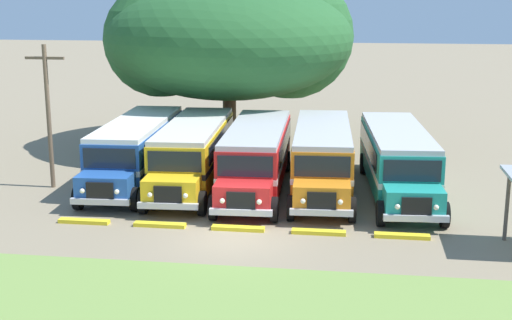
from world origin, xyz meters
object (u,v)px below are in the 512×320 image
at_px(parked_bus_slot_2, 256,154).
at_px(utility_pole, 48,112).
at_px(parked_bus_slot_3, 323,154).
at_px(parked_bus_slot_1, 194,150).
at_px(parked_bus_slot_0, 137,148).
at_px(broad_shade_tree, 234,36).
at_px(parked_bus_slot_4, 397,158).

xyz_separation_m(parked_bus_slot_2, utility_pole, (-9.28, -1.23, 1.91)).
relative_size(parked_bus_slot_3, utility_pole, 1.67).
xyz_separation_m(parked_bus_slot_3, utility_pole, (-12.25, -1.63, 1.91)).
xyz_separation_m(parked_bus_slot_1, parked_bus_slot_2, (3.02, -0.41, 0.00)).
relative_size(parked_bus_slot_0, broad_shade_tree, 0.72).
xyz_separation_m(parked_bus_slot_0, parked_bus_slot_3, (8.79, -0.18, 0.00)).
distance_m(parked_bus_slot_3, utility_pole, 12.51).
relative_size(parked_bus_slot_0, parked_bus_slot_3, 1.00).
bearing_deg(parked_bus_slot_0, broad_shade_tree, 158.73).
relative_size(parked_bus_slot_0, parked_bus_slot_1, 1.00).
bearing_deg(parked_bus_slot_4, parked_bus_slot_0, -96.08).
bearing_deg(parked_bus_slot_4, parked_bus_slot_1, -95.57).
relative_size(parked_bus_slot_4, broad_shade_tree, 0.72).
bearing_deg(utility_pole, parked_bus_slot_4, 5.17).
height_order(parked_bus_slot_1, parked_bus_slot_2, same).
relative_size(parked_bus_slot_1, parked_bus_slot_4, 1.00).
xyz_separation_m(broad_shade_tree, utility_pole, (-6.57, -11.07, -2.85)).
xyz_separation_m(parked_bus_slot_1, parked_bus_slot_4, (9.32, -0.23, 0.00)).
bearing_deg(parked_bus_slot_0, parked_bus_slot_4, 85.37).
bearing_deg(parked_bus_slot_1, parked_bus_slot_2, 79.37).
height_order(parked_bus_slot_1, parked_bus_slot_4, same).
bearing_deg(parked_bus_slot_4, broad_shade_tree, -141.14).
bearing_deg(parked_bus_slot_1, parked_bus_slot_0, -96.57).
distance_m(parked_bus_slot_2, broad_shade_tree, 11.26).
relative_size(parked_bus_slot_4, utility_pole, 1.68).
height_order(parked_bus_slot_3, utility_pole, utility_pole).
height_order(parked_bus_slot_0, parked_bus_slot_4, same).
bearing_deg(parked_bus_slot_1, parked_bus_slot_3, 87.01).
xyz_separation_m(parked_bus_slot_1, broad_shade_tree, (0.31, 9.43, 4.76)).
bearing_deg(parked_bus_slot_2, utility_pole, -84.60).
height_order(parked_bus_slot_2, parked_bus_slot_3, same).
bearing_deg(broad_shade_tree, parked_bus_slot_3, -58.92).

